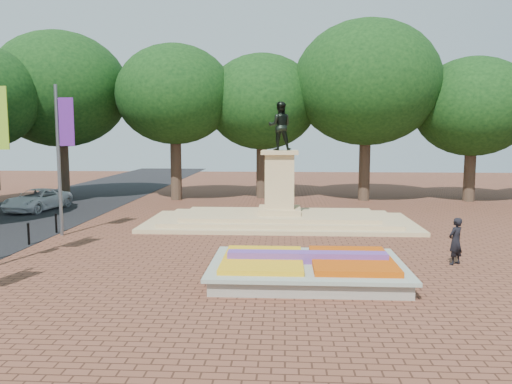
{
  "coord_description": "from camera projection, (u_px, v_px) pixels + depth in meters",
  "views": [
    {
      "loc": [
        0.24,
        -18.03,
        4.74
      ],
      "look_at": [
        -1.0,
        3.79,
        2.2
      ],
      "focal_mm": 35.0,
      "sensor_mm": 36.0,
      "label": 1
    }
  ],
  "objects": [
    {
      "name": "pedestrian",
      "position": [
        456.0,
        241.0,
        18.14
      ],
      "size": [
        0.76,
        0.71,
        1.74
      ],
      "primitive_type": "imported",
      "rotation": [
        0.0,
        0.0,
        3.76
      ],
      "color": "black",
      "rests_on": "ground"
    },
    {
      "name": "monument",
      "position": [
        279.0,
        208.0,
        26.27
      ],
      "size": [
        14.0,
        6.0,
        6.4
      ],
      "color": "tan",
      "rests_on": "ground"
    },
    {
      "name": "van",
      "position": [
        37.0,
        200.0,
        31.11
      ],
      "size": [
        2.97,
        5.09,
        1.33
      ],
      "primitive_type": "imported",
      "rotation": [
        0.0,
        0.0,
        -0.17
      ],
      "color": "silver",
      "rests_on": "ground"
    },
    {
      "name": "flower_bed",
      "position": [
        308.0,
        268.0,
        16.35
      ],
      "size": [
        6.3,
        4.3,
        0.91
      ],
      "color": "gray",
      "rests_on": "ground"
    },
    {
      "name": "tree_row_back",
      "position": [
        314.0,
        107.0,
        35.39
      ],
      "size": [
        44.8,
        8.8,
        10.43
      ],
      "color": "#37291E",
      "rests_on": "ground"
    },
    {
      "name": "ground",
      "position": [
        277.0,
        263.0,
        18.44
      ],
      "size": [
        90.0,
        90.0,
        0.0
      ],
      "primitive_type": "plane",
      "color": "brown",
      "rests_on": "ground"
    }
  ]
}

